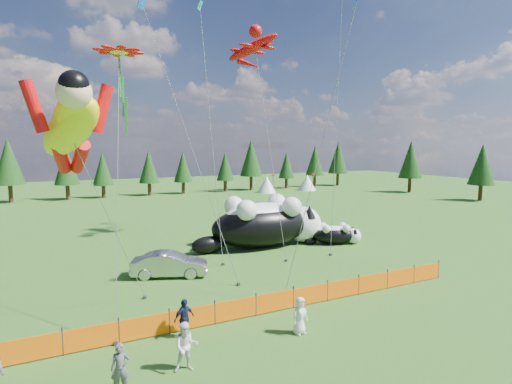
# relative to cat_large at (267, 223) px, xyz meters

# --- Properties ---
(ground) EXTENTS (160.00, 160.00, 0.00)m
(ground) POSITION_rel_cat_large_xyz_m (-5.43, -8.21, -1.87)
(ground) COLOR #0E370A
(ground) RESTS_ON ground
(safety_fence) EXTENTS (22.06, 0.06, 1.10)m
(safety_fence) POSITION_rel_cat_large_xyz_m (-5.43, -11.21, -1.37)
(safety_fence) COLOR #262626
(safety_fence) RESTS_ON ground
(tree_line) EXTENTS (90.00, 4.00, 8.00)m
(tree_line) POSITION_rel_cat_large_xyz_m (-5.43, 36.79, 2.13)
(tree_line) COLOR black
(tree_line) RESTS_ON ground
(festival_tents) EXTENTS (50.00, 3.20, 2.80)m
(festival_tents) POSITION_rel_cat_large_xyz_m (5.57, 31.79, -0.47)
(festival_tents) COLOR white
(festival_tents) RESTS_ON ground
(cat_large) EXTENTS (10.88, 3.88, 3.93)m
(cat_large) POSITION_rel_cat_large_xyz_m (0.00, 0.00, 0.00)
(cat_large) COLOR black
(cat_large) RESTS_ON ground
(cat_small) EXTENTS (4.43, 2.75, 1.67)m
(cat_small) POSITION_rel_cat_large_xyz_m (5.31, -1.80, -1.08)
(cat_small) COLOR black
(cat_small) RESTS_ON ground
(car) EXTENTS (4.75, 3.08, 1.48)m
(car) POSITION_rel_cat_large_xyz_m (-8.60, -3.89, -1.13)
(car) COLOR #ADADB2
(car) RESTS_ON ground
(spectator_a) EXTENTS (0.68, 0.53, 1.62)m
(spectator_a) POSITION_rel_cat_large_xyz_m (-12.79, -14.51, -1.06)
(spectator_a) COLOR #525156
(spectator_a) RESTS_ON ground
(spectator_b) EXTENTS (0.94, 0.68, 1.74)m
(spectator_b) POSITION_rel_cat_large_xyz_m (-10.58, -14.19, -1.00)
(spectator_b) COLOR white
(spectator_b) RESTS_ON ground
(spectator_c) EXTENTS (1.07, 0.80, 1.63)m
(spectator_c) POSITION_rel_cat_large_xyz_m (-9.97, -11.81, -1.05)
(spectator_c) COLOR #141C39
(spectator_c) RESTS_ON ground
(spectator_e) EXTENTS (0.84, 0.62, 1.57)m
(spectator_e) POSITION_rel_cat_large_xyz_m (-5.56, -13.58, -1.08)
(spectator_e) COLOR white
(spectator_e) RESTS_ON ground
(superhero_kite) EXTENTS (6.23, 6.32, 11.14)m
(superhero_kite) POSITION_rel_cat_large_xyz_m (-13.75, -9.18, 6.62)
(superhero_kite) COLOR #F9EA0D
(superhero_kite) RESTS_ON ground
(gecko_kite) EXTENTS (6.87, 11.97, 18.14)m
(gecko_kite) POSITION_rel_cat_large_xyz_m (0.64, 3.88, 14.04)
(gecko_kite) COLOR red
(gecko_kite) RESTS_ON ground
(flower_kite) EXTENTS (2.64, 6.67, 13.38)m
(flower_kite) POSITION_rel_cat_large_xyz_m (-11.34, -6.00, 10.34)
(flower_kite) COLOR red
(flower_kite) RESTS_ON ground
(diamond_kite_a) EXTENTS (4.08, 7.19, 18.21)m
(diamond_kite_a) POSITION_rel_cat_large_xyz_m (-8.90, -0.87, 13.79)
(diamond_kite_a) COLOR blue
(diamond_kite_a) RESTS_ON ground
(diamond_kite_c) EXTENTS (4.37, 1.08, 15.90)m
(diamond_kite_c) POSITION_rel_cat_large_xyz_m (-0.74, -10.66, 12.51)
(diamond_kite_c) COLOR blue
(diamond_kite_c) RESTS_ON ground
(diamond_kite_d) EXTENTS (1.51, 7.62, 19.84)m
(diamond_kite_d) POSITION_rel_cat_large_xyz_m (-3.95, 3.41, 15.43)
(diamond_kite_d) COLOR #0EA8A9
(diamond_kite_d) RESTS_ON ground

